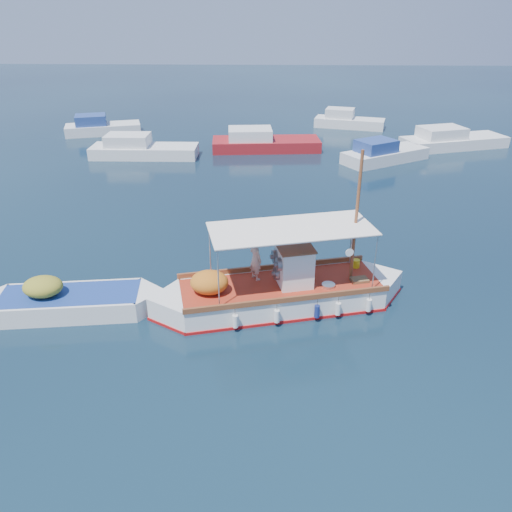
{
  "coord_description": "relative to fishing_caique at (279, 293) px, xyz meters",
  "views": [
    {
      "loc": [
        -0.7,
        -15.65,
        9.78
      ],
      "look_at": [
        -1.24,
        0.0,
        1.85
      ],
      "focal_mm": 35.0,
      "sensor_mm": 36.0,
      "label": 1
    }
  ],
  "objects": [
    {
      "name": "bg_boat_far_n",
      "position": [
        6.23,
        29.5,
        -0.01
      ],
      "size": [
        6.3,
        3.46,
        1.8
      ],
      "rotation": [
        0.0,
        0.0,
        -0.26
      ],
      "color": "silver",
      "rests_on": "ground"
    },
    {
      "name": "fishing_caique",
      "position": [
        0.0,
        0.0,
        0.0
      ],
      "size": [
        9.15,
        4.14,
        5.75
      ],
      "rotation": [
        0.0,
        0.0,
        0.25
      ],
      "color": "white",
      "rests_on": "ground"
    },
    {
      "name": "dinghy",
      "position": [
        -7.41,
        -0.71,
        -0.17
      ],
      "size": [
        6.59,
        2.47,
        1.62
      ],
      "rotation": [
        0.0,
        0.0,
        0.13
      ],
      "color": "white",
      "rests_on": "ground"
    },
    {
      "name": "bg_boat_ne",
      "position": [
        7.3,
        18.71,
        -0.01
      ],
      "size": [
        6.44,
        5.16,
        1.8
      ],
      "rotation": [
        0.0,
        0.0,
        0.56
      ],
      "color": "silver",
      "rests_on": "ground"
    },
    {
      "name": "ground",
      "position": [
        0.4,
        0.25,
        -0.51
      ],
      "size": [
        160.0,
        160.0,
        0.0
      ],
      "primitive_type": "plane",
      "color": "black",
      "rests_on": "ground"
    },
    {
      "name": "bg_boat_far_w",
      "position": [
        -14.79,
        26.27,
        -0.01
      ],
      "size": [
        6.45,
        3.96,
        1.8
      ],
      "rotation": [
        0.0,
        0.0,
        0.3
      ],
      "color": "silver",
      "rests_on": "ground"
    },
    {
      "name": "bg_boat_e",
      "position": [
        13.19,
        22.74,
        -0.01
      ],
      "size": [
        8.38,
        4.87,
        1.8
      ],
      "rotation": [
        0.0,
        0.0,
        0.3
      ],
      "color": "silver",
      "rests_on": "ground"
    },
    {
      "name": "bg_boat_n",
      "position": [
        -1.08,
        21.61,
        -0.01
      ],
      "size": [
        8.14,
        3.46,
        1.8
      ],
      "rotation": [
        0.0,
        0.0,
        0.08
      ],
      "color": "maroon",
      "rests_on": "ground"
    },
    {
      "name": "bg_boat_nw",
      "position": [
        -9.68,
        19.36,
        -0.01
      ],
      "size": [
        7.5,
        2.48,
        1.8
      ],
      "rotation": [
        0.0,
        0.0,
        0.01
      ],
      "color": "silver",
      "rests_on": "ground"
    }
  ]
}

